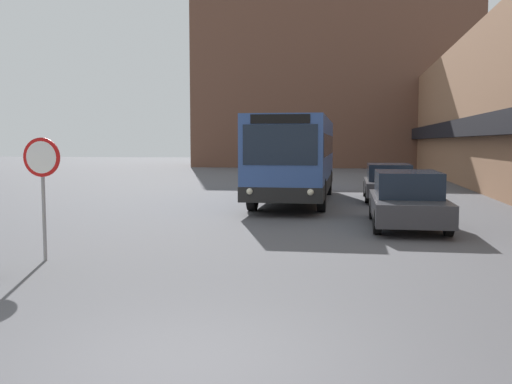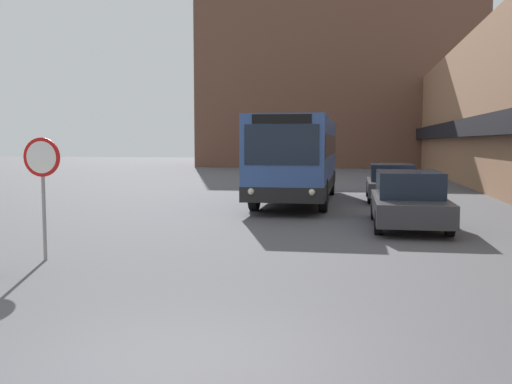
% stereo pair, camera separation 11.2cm
% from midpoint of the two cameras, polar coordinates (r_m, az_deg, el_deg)
% --- Properties ---
extents(ground_plane, '(160.00, 160.00, 0.00)m').
position_cam_midpoint_polar(ground_plane, '(6.14, -6.96, -17.24)').
color(ground_plane, '#515156').
extents(building_backdrop_far, '(26.00, 8.00, 15.38)m').
position_cam_midpoint_polar(building_backdrop_far, '(55.85, 8.16, 10.45)').
color(building_backdrop_far, brown).
rests_on(building_backdrop_far, ground_plane).
extents(city_bus, '(2.62, 10.37, 3.20)m').
position_cam_midpoint_polar(city_bus, '(22.30, 4.35, 3.51)').
color(city_bus, '#335193').
rests_on(city_bus, ground_plane).
extents(parked_car_front, '(1.93, 4.60, 1.52)m').
position_cam_midpoint_polar(parked_car_front, '(16.17, 15.20, -0.71)').
color(parked_car_front, '#38383D').
rests_on(parked_car_front, ground_plane).
extents(parked_car_back, '(1.92, 4.53, 1.45)m').
position_cam_midpoint_polar(parked_car_back, '(23.59, 13.50, 1.00)').
color(parked_car_back, '#38383D').
rests_on(parked_car_back, ground_plane).
extents(stop_sign, '(0.76, 0.08, 2.41)m').
position_cam_midpoint_polar(stop_sign, '(11.81, -20.33, 1.93)').
color(stop_sign, gray).
rests_on(stop_sign, ground_plane).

